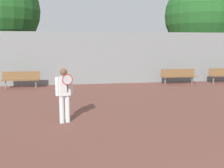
{
  "coord_description": "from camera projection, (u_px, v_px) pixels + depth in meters",
  "views": [
    {
      "loc": [
        -3.04,
        -1.41,
        2.32
      ],
      "look_at": [
        -1.61,
        7.45,
        0.93
      ],
      "focal_mm": 42.0,
      "sensor_mm": 36.0,
      "label": 1
    }
  ],
  "objects": [
    {
      "name": "bench_courtside_far",
      "position": [
        178.0,
        75.0,
        14.99
      ],
      "size": [
        2.03,
        0.4,
        0.88
      ],
      "color": "brown",
      "rests_on": "ground_plane"
    },
    {
      "name": "tree_green_broad",
      "position": [
        201.0,
        16.0,
        20.82
      ],
      "size": [
        5.74,
        5.74,
        7.4
      ],
      "color": "brown",
      "rests_on": "ground_plane"
    },
    {
      "name": "bench_by_gate",
      "position": [
        21.0,
        78.0,
        13.62
      ],
      "size": [
        1.89,
        0.4,
        0.88
      ],
      "color": "brown",
      "rests_on": "ground_plane"
    },
    {
      "name": "tennis_player",
      "position": [
        64.0,
        93.0,
        7.65
      ],
      "size": [
        0.5,
        0.48,
        1.61
      ],
      "rotation": [
        0.0,
        0.0,
        0.38
      ],
      "color": "silver",
      "rests_on": "ground_plane"
    },
    {
      "name": "tree_green_tall",
      "position": [
        1.0,
        11.0,
        18.9
      ],
      "size": [
        5.6,
        5.6,
        7.47
      ],
      "color": "brown",
      "rests_on": "ground_plane"
    },
    {
      "name": "back_fence",
      "position": [
        122.0,
        58.0,
        15.3
      ],
      "size": [
        25.4,
        0.06,
        2.98
      ],
      "color": "gray",
      "rests_on": "ground_plane"
    }
  ]
}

